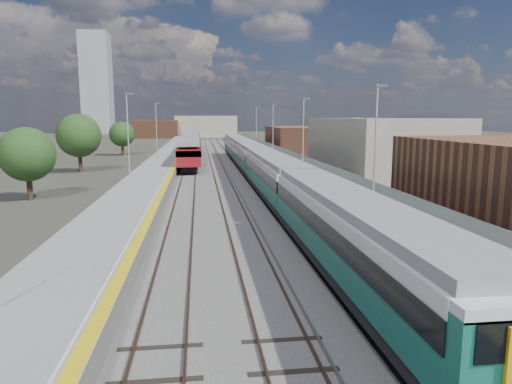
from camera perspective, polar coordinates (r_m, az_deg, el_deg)
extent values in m
plane|color=#47443A|center=(55.91, -2.62, 2.62)|extent=(320.00, 320.00, 0.00)
cube|color=#565451|center=(58.26, -5.02, 2.90)|extent=(10.50, 155.00, 0.06)
cube|color=#4C3323|center=(60.92, -2.25, 3.28)|extent=(0.07, 160.00, 0.14)
cube|color=#4C3323|center=(61.05, -0.90, 3.30)|extent=(0.07, 160.00, 0.14)
cube|color=#4C3323|center=(60.73, -5.55, 3.23)|extent=(0.07, 160.00, 0.14)
cube|color=#4C3323|center=(60.78, -4.19, 3.25)|extent=(0.07, 160.00, 0.14)
cube|color=#4C3323|center=(60.74, -8.86, 3.16)|extent=(0.07, 160.00, 0.14)
cube|color=#4C3323|center=(60.71, -7.50, 3.19)|extent=(0.07, 160.00, 0.14)
cube|color=gray|center=(60.89, -2.56, 3.27)|extent=(0.08, 160.00, 0.10)
cube|color=gray|center=(60.80, -3.88, 3.25)|extent=(0.08, 160.00, 0.10)
cube|color=slate|center=(58.95, 2.29, 3.46)|extent=(4.70, 155.00, 1.00)
cube|color=gray|center=(58.91, 2.29, 3.95)|extent=(4.70, 155.00, 0.03)
cube|color=yellow|center=(58.60, 0.26, 3.95)|extent=(0.40, 155.00, 0.01)
cube|color=gray|center=(59.25, 4.40, 4.54)|extent=(0.06, 155.00, 1.20)
cylinder|color=#9EA0A3|center=(29.51, 14.68, 5.65)|extent=(0.12, 0.12, 7.50)
cube|color=#4C4C4F|center=(29.61, 15.44, 12.70)|extent=(0.70, 0.18, 0.14)
cylinder|color=#9EA0A3|center=(48.63, 5.93, 7.22)|extent=(0.12, 0.12, 7.50)
cube|color=#4C4C4F|center=(48.70, 6.29, 11.52)|extent=(0.70, 0.18, 0.14)
cylinder|color=#9EA0A3|center=(68.26, 2.14, 7.85)|extent=(0.12, 0.12, 7.50)
cube|color=#4C4C4F|center=(68.31, 2.37, 10.91)|extent=(0.70, 0.18, 0.14)
cylinder|color=#9EA0A3|center=(88.06, 0.04, 8.19)|extent=(0.12, 0.12, 7.50)
cube|color=#4C4C4F|center=(88.10, 0.21, 10.56)|extent=(0.70, 0.18, 0.14)
cube|color=slate|center=(58.37, -11.72, 3.22)|extent=(4.30, 155.00, 1.00)
cube|color=gray|center=(58.32, -11.74, 3.71)|extent=(4.30, 155.00, 0.03)
cube|color=yellow|center=(58.20, -9.87, 3.77)|extent=(0.45, 155.00, 0.01)
cube|color=silver|center=(58.21, -10.21, 3.77)|extent=(0.08, 155.00, 0.01)
cylinder|color=#9EA0A3|center=(39.85, -15.69, 6.48)|extent=(0.12, 0.12, 7.50)
cube|color=#4C4C4F|center=(39.82, -15.56, 11.74)|extent=(0.70, 0.18, 0.14)
cylinder|color=#9EA0A3|center=(65.66, -12.33, 7.59)|extent=(0.12, 0.12, 7.50)
cube|color=#4C4C4F|center=(65.64, -12.23, 10.78)|extent=(0.70, 0.18, 0.14)
cube|color=gray|center=(54.40, 14.92, 5.52)|extent=(11.00, 22.00, 6.40)
cube|color=brown|center=(85.24, 4.68, 6.52)|extent=(8.00, 18.00, 4.80)
cube|color=gray|center=(155.41, -6.28, 8.15)|extent=(20.00, 14.00, 7.00)
cube|color=brown|center=(151.04, -12.38, 7.69)|extent=(14.00, 12.00, 5.60)
cube|color=gray|center=(200.02, -19.28, 12.67)|extent=(11.00, 11.00, 40.00)
cube|color=black|center=(18.40, 11.79, -8.88)|extent=(2.54, 18.17, 0.43)
cube|color=#0F5148|center=(18.18, 11.87, -6.64)|extent=(2.63, 18.17, 1.06)
cube|color=black|center=(17.97, 11.96, -4.07)|extent=(2.68, 18.17, 0.73)
cube|color=silver|center=(17.85, 12.02, -2.26)|extent=(2.63, 18.17, 0.45)
cube|color=gray|center=(17.78, 12.06, -1.03)|extent=(2.33, 18.17, 0.37)
cube|color=black|center=(36.11, 2.25, 0.25)|extent=(2.54, 18.17, 0.43)
cube|color=#0F5148|center=(36.00, 2.26, 1.42)|extent=(2.63, 18.17, 1.06)
cube|color=black|center=(35.90, 2.27, 2.75)|extent=(2.68, 18.17, 0.73)
cube|color=silver|center=(35.84, 2.27, 3.67)|extent=(2.63, 18.17, 0.45)
cube|color=gray|center=(35.80, 2.28, 4.29)|extent=(2.33, 18.17, 0.37)
cube|color=black|center=(54.47, -0.92, 3.32)|extent=(2.54, 18.17, 0.43)
cube|color=#0F5148|center=(54.40, -0.93, 4.10)|extent=(2.63, 18.17, 1.06)
cube|color=black|center=(54.33, -0.93, 4.99)|extent=(2.68, 18.17, 0.73)
cube|color=silver|center=(54.29, -0.93, 5.59)|extent=(2.63, 18.17, 0.45)
cube|color=gray|center=(54.26, -0.93, 6.01)|extent=(2.33, 18.17, 0.37)
cube|color=black|center=(72.99, -2.50, 4.84)|extent=(2.54, 18.17, 0.43)
cube|color=#0F5148|center=(72.93, -2.51, 5.42)|extent=(2.63, 18.17, 1.06)
cube|color=black|center=(72.88, -2.51, 6.08)|extent=(2.68, 18.17, 0.73)
cube|color=silver|center=(72.85, -2.51, 6.53)|extent=(2.63, 18.17, 0.45)
cube|color=gray|center=(72.83, -2.52, 6.84)|extent=(2.33, 18.17, 0.37)
cube|color=black|center=(60.35, -8.19, 3.47)|extent=(1.87, 15.90, 0.65)
cube|color=maroon|center=(60.21, -8.23, 4.95)|extent=(2.76, 18.71, 1.97)
cube|color=black|center=(60.18, -8.24, 5.41)|extent=(2.82, 18.71, 0.69)
cube|color=gray|center=(60.12, -8.26, 6.35)|extent=(2.46, 18.71, 0.39)
cube|color=black|center=(79.48, -7.94, 4.87)|extent=(1.87, 15.90, 0.65)
cube|color=maroon|center=(79.37, -7.97, 5.98)|extent=(2.76, 18.71, 1.97)
cube|color=black|center=(79.35, -7.98, 6.34)|extent=(2.82, 18.71, 0.69)
cube|color=gray|center=(79.30, -7.99, 7.05)|extent=(2.46, 18.71, 0.39)
cube|color=black|center=(98.64, -7.79, 5.72)|extent=(1.87, 15.90, 0.65)
cube|color=maroon|center=(98.55, -7.81, 6.62)|extent=(2.76, 18.71, 1.97)
cube|color=black|center=(98.53, -7.82, 6.90)|extent=(2.82, 18.71, 0.69)
cube|color=gray|center=(98.50, -7.83, 7.48)|extent=(2.46, 18.71, 0.39)
cylinder|color=#382619|center=(40.29, -26.43, 0.50)|extent=(0.44, 0.44, 2.02)
sphere|color=#1A3D17|center=(40.02, -26.70, 4.23)|extent=(4.26, 4.26, 4.26)
cylinder|color=#382619|center=(58.36, -21.10, 3.49)|extent=(0.44, 0.44, 2.43)
sphere|color=#1A3D17|center=(58.16, -21.28, 6.60)|extent=(5.13, 5.13, 5.13)
cylinder|color=#382619|center=(82.24, -16.34, 5.11)|extent=(0.44, 0.44, 2.03)
sphere|color=#1A3D17|center=(82.10, -16.43, 6.95)|extent=(4.28, 4.28, 4.28)
cylinder|color=#382619|center=(79.93, 12.22, 5.26)|extent=(0.44, 0.44, 2.30)
sphere|color=#1A3D17|center=(79.78, 12.29, 7.41)|extent=(4.86, 4.86, 4.86)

